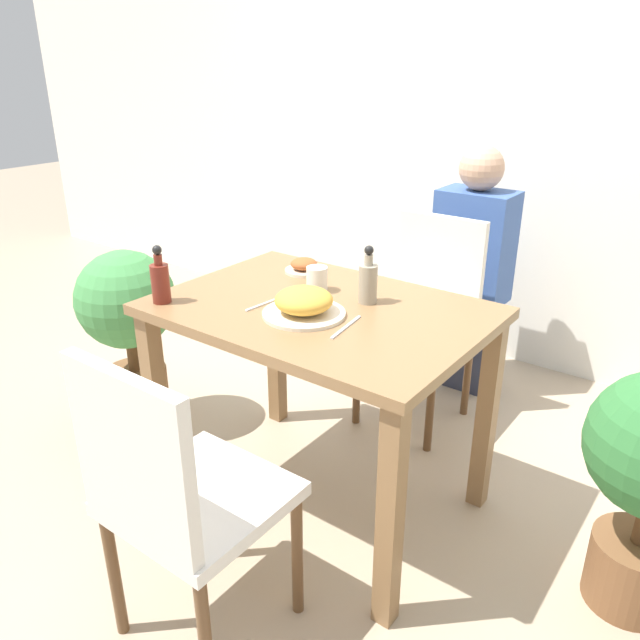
# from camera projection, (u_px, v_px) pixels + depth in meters

# --- Properties ---
(ground_plane) EXTENTS (16.00, 16.00, 0.00)m
(ground_plane) POSITION_uv_depth(u_px,v_px,m) (320.00, 496.00, 2.35)
(ground_plane) COLOR tan
(wall_back) EXTENTS (8.00, 0.05, 2.60)m
(wall_back) POSITION_uv_depth(u_px,v_px,m) (515.00, 107.00, 3.00)
(wall_back) COLOR white
(wall_back) RESTS_ON ground_plane
(dining_table) EXTENTS (1.07, 0.76, 0.77)m
(dining_table) POSITION_uv_depth(u_px,v_px,m) (320.00, 339.00, 2.09)
(dining_table) COLOR olive
(dining_table) RESTS_ON ground_plane
(chair_near) EXTENTS (0.42, 0.42, 0.90)m
(chair_near) POSITION_uv_depth(u_px,v_px,m) (176.00, 493.00, 1.58)
(chair_near) COLOR silver
(chair_near) RESTS_ON ground_plane
(chair_far) EXTENTS (0.42, 0.42, 0.90)m
(chair_far) POSITION_uv_depth(u_px,v_px,m) (426.00, 309.00, 2.72)
(chair_far) COLOR silver
(chair_far) RESTS_ON ground_plane
(food_plate) EXTENTS (0.26, 0.26, 0.09)m
(food_plate) POSITION_uv_depth(u_px,v_px,m) (304.00, 303.00, 1.96)
(food_plate) COLOR beige
(food_plate) RESTS_ON dining_table
(side_plate) EXTENTS (0.14, 0.14, 0.06)m
(side_plate) POSITION_uv_depth(u_px,v_px,m) (304.00, 266.00, 2.35)
(side_plate) COLOR beige
(side_plate) RESTS_ON dining_table
(drink_cup) EXTENTS (0.07, 0.07, 0.09)m
(drink_cup) POSITION_uv_depth(u_px,v_px,m) (317.00, 279.00, 2.16)
(drink_cup) COLOR silver
(drink_cup) RESTS_ON dining_table
(sauce_bottle) EXTENTS (0.06, 0.06, 0.20)m
(sauce_bottle) POSITION_uv_depth(u_px,v_px,m) (368.00, 281.00, 2.05)
(sauce_bottle) COLOR gray
(sauce_bottle) RESTS_ON dining_table
(condiment_bottle) EXTENTS (0.06, 0.06, 0.20)m
(condiment_bottle) POSITION_uv_depth(u_px,v_px,m) (160.00, 281.00, 2.05)
(condiment_bottle) COLOR maroon
(condiment_bottle) RESTS_ON dining_table
(fork_utensil) EXTENTS (0.02, 0.17, 0.00)m
(fork_utensil) POSITION_uv_depth(u_px,v_px,m) (265.00, 303.00, 2.06)
(fork_utensil) COLOR silver
(fork_utensil) RESTS_ON dining_table
(spoon_utensil) EXTENTS (0.03, 0.19, 0.00)m
(spoon_utensil) POSITION_uv_depth(u_px,v_px,m) (346.00, 327.00, 1.88)
(spoon_utensil) COLOR silver
(spoon_utensil) RESTS_ON dining_table
(potted_plant_left) EXTENTS (0.41, 0.41, 0.80)m
(potted_plant_left) POSITION_uv_depth(u_px,v_px,m) (129.00, 321.00, 2.63)
(potted_plant_left) COLOR brown
(potted_plant_left) RESTS_ON ground_plane
(person_figure) EXTENTS (0.34, 0.22, 1.17)m
(person_figure) POSITION_uv_depth(u_px,v_px,m) (471.00, 273.00, 2.95)
(person_figure) COLOR #2D3347
(person_figure) RESTS_ON ground_plane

